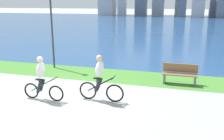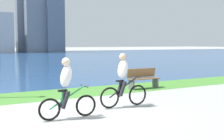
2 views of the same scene
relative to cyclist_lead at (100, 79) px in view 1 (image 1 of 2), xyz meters
The scene contains 7 objects.
ground_plane 1.65m from the cyclist_lead, behind, with size 300.00×300.00×0.00m, color #9E9E99.
grass_strip_bayside 3.64m from the cyclist_lead, 113.56° to the left, with size 120.00×2.37×0.01m, color #478433.
bay_water_surface 37.74m from the cyclist_lead, 92.15° to the left, with size 300.00×66.53×0.00m, color navy.
cyclist_lead is the anchor object (origin of this frame).
cyclist_trailing 2.13m from the cyclist_lead, 165.72° to the right, with size 1.63×0.52×1.64m.
bench_near_path 3.96m from the cyclist_lead, 46.00° to the left, with size 1.50×0.47×0.90m.
lamppost_tall 5.88m from the cyclist_lead, 136.29° to the left, with size 0.28×0.28×4.17m.
Camera 1 is at (4.25, -8.24, 3.47)m, focal length 39.86 mm.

